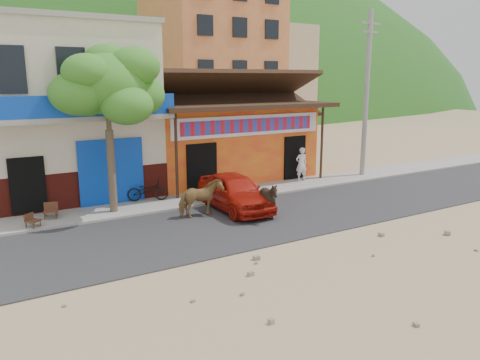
# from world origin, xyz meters

# --- Properties ---
(ground) EXTENTS (120.00, 120.00, 0.00)m
(ground) POSITION_xyz_m (0.00, 0.00, 0.00)
(ground) COLOR #9E825B
(ground) RESTS_ON ground
(road) EXTENTS (60.00, 5.00, 0.04)m
(road) POSITION_xyz_m (0.00, 2.50, 0.02)
(road) COLOR #28282B
(road) RESTS_ON ground
(sidewalk) EXTENTS (60.00, 2.00, 0.12)m
(sidewalk) POSITION_xyz_m (0.00, 6.00, 0.06)
(sidewalk) COLOR gray
(sidewalk) RESTS_ON ground
(dance_club) EXTENTS (8.00, 6.00, 3.60)m
(dance_club) POSITION_xyz_m (2.00, 10.00, 1.80)
(dance_club) COLOR orange
(dance_club) RESTS_ON ground
(cafe_building) EXTENTS (7.00, 6.00, 7.00)m
(cafe_building) POSITION_xyz_m (-5.50, 10.00, 3.50)
(cafe_building) COLOR beige
(cafe_building) RESTS_ON ground
(apartment_front) EXTENTS (9.00, 9.00, 12.00)m
(apartment_front) POSITION_xyz_m (9.00, 24.00, 6.00)
(apartment_front) COLOR #CC723F
(apartment_front) RESTS_ON ground
(apartment_rear) EXTENTS (8.00, 8.00, 10.00)m
(apartment_rear) POSITION_xyz_m (18.00, 30.00, 5.00)
(apartment_rear) COLOR tan
(apartment_rear) RESTS_ON ground
(hillside) EXTENTS (100.00, 40.00, 24.00)m
(hillside) POSITION_xyz_m (0.00, 70.00, 12.00)
(hillside) COLOR #194C14
(hillside) RESTS_ON ground
(tree) EXTENTS (3.00, 3.00, 6.00)m
(tree) POSITION_xyz_m (-4.60, 5.80, 3.12)
(tree) COLOR #2D721E
(tree) RESTS_ON sidewalk
(utility_pole) EXTENTS (0.24, 0.24, 8.00)m
(utility_pole) POSITION_xyz_m (8.20, 6.00, 4.12)
(utility_pole) COLOR gray
(utility_pole) RESTS_ON sidewalk
(cow_tan) EXTENTS (1.62, 0.79, 1.35)m
(cow_tan) POSITION_xyz_m (-2.03, 3.78, 0.71)
(cow_tan) COLOR olive
(cow_tan) RESTS_ON road
(cow_dark) EXTENTS (1.60, 1.56, 1.34)m
(cow_dark) POSITION_xyz_m (-0.01, 2.41, 0.71)
(cow_dark) COLOR black
(cow_dark) RESTS_ON road
(red_car) EXTENTS (1.83, 4.14, 1.38)m
(red_car) POSITION_xyz_m (-0.50, 3.98, 0.73)
(red_car) COLOR #B2180C
(red_car) RESTS_ON road
(scooter) EXTENTS (1.71, 1.05, 0.85)m
(scooter) POSITION_xyz_m (-2.98, 6.60, 0.54)
(scooter) COLOR black
(scooter) RESTS_ON sidewalk
(pedestrian) EXTENTS (0.63, 0.45, 1.61)m
(pedestrian) POSITION_xyz_m (4.59, 6.42, 0.92)
(pedestrian) COLOR silver
(pedestrian) RESTS_ON sidewalk
(cafe_chair_left) EXTENTS (0.57, 0.57, 1.00)m
(cafe_chair_left) POSITION_xyz_m (-6.74, 6.06, 0.62)
(cafe_chair_left) COLOR #4F2C1A
(cafe_chair_left) RESTS_ON sidewalk
(cafe_chair_right) EXTENTS (0.54, 0.54, 0.83)m
(cafe_chair_right) POSITION_xyz_m (-7.42, 5.33, 0.53)
(cafe_chair_right) COLOR #4B2919
(cafe_chair_right) RESTS_ON sidewalk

